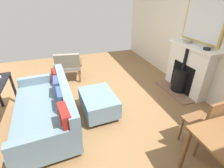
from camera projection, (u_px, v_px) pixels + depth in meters
name	position (u px, v px, depth m)	size (l,w,h in m)	color
ground_plane	(85.00, 103.00, 3.49)	(5.07, 6.28, 0.01)	olive
wall_left	(196.00, 29.00, 3.52)	(0.12, 6.28, 2.75)	silver
fireplace	(186.00, 72.00, 3.70)	(0.56, 1.21, 1.10)	brown
mirror_over_mantel	(205.00, 17.00, 3.17)	(0.04, 0.99, 0.99)	tan
mantel_bowl_near	(187.00, 42.00, 3.57)	(0.16, 0.16, 0.04)	#9E9384
mantel_bowl_far	(207.00, 49.00, 3.13)	(0.13, 0.13, 0.04)	black
sofa	(48.00, 108.00, 2.78)	(1.03, 1.91, 0.76)	#B2B2B7
ottoman	(98.00, 102.00, 3.07)	(0.64, 0.87, 0.42)	#B2B2B7
armchair_accent	(68.00, 65.00, 4.16)	(0.75, 0.68, 0.80)	brown
dining_chair_near_fireplace	(208.00, 121.00, 2.20)	(0.42, 0.42, 0.90)	brown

